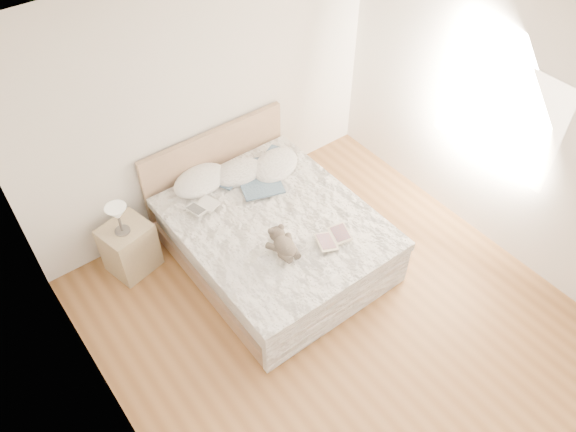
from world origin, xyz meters
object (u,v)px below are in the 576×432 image
Objects in this scene: bed at (271,234)px; photo_book at (202,207)px; table_lamp at (117,214)px; childrens_book at (333,238)px; nightstand at (130,248)px; teddy_bear at (285,251)px.

photo_book is at bearing 136.68° from bed.
table_lamp is (-1.23, 0.70, 0.48)m from bed.
table_lamp is 2.01m from childrens_book.
teddy_bear reaches higher than nightstand.
table_lamp is 0.96× the size of teddy_bear.
nightstand is 2.04m from childrens_book.
bed reaches higher than photo_book.
bed reaches higher than table_lamp.
childrens_book is (0.75, -1.09, 0.00)m from photo_book.
teddy_bear is at bearing -111.71° from bed.
photo_book reaches higher than nightstand.
bed reaches higher than nightstand.
bed reaches higher than childrens_book.
teddy_bear is (-0.46, 0.13, 0.02)m from childrens_book.
table_lamp is at bearing 145.67° from photo_book.
nightstand is 0.85m from photo_book.
bed is at bearing -29.63° from table_lamp.
nightstand is at bearing 143.14° from photo_book.
nightstand is 1.63m from teddy_bear.
bed is at bearing 131.52° from childrens_book.
photo_book is at bearing 110.49° from teddy_bear.
bed is at bearing -59.60° from photo_book.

